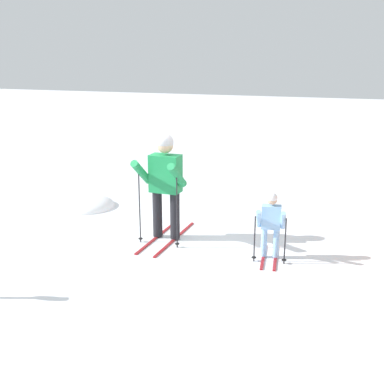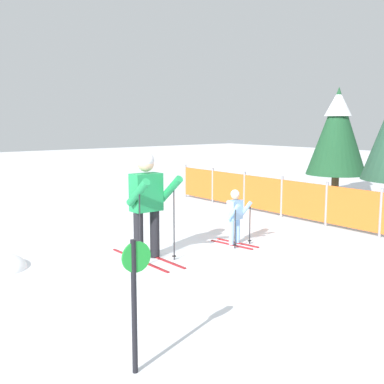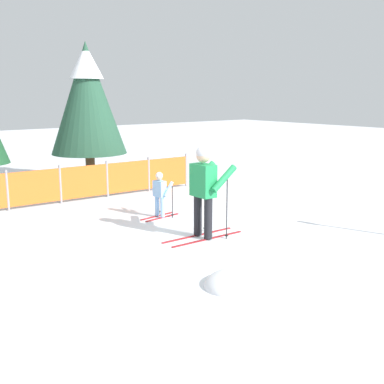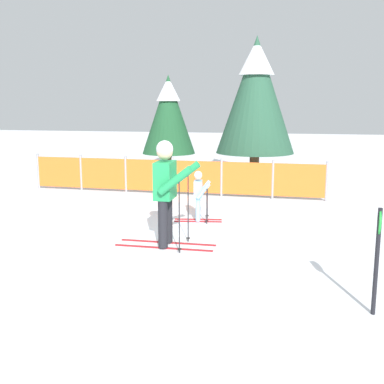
{
  "view_description": "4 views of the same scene",
  "coord_description": "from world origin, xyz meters",
  "px_view_note": "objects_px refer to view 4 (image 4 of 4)",
  "views": [
    {
      "loc": [
        6.89,
        3.01,
        2.95
      ],
      "look_at": [
        0.1,
        0.54,
        0.9
      ],
      "focal_mm": 45.0,
      "sensor_mm": 36.0,
      "label": 1
    },
    {
      "loc": [
        6.4,
        -4.23,
        2.26
      ],
      "look_at": [
        -0.24,
        1.11,
        1.0
      ],
      "focal_mm": 45.0,
      "sensor_mm": 36.0,
      "label": 2
    },
    {
      "loc": [
        -5.7,
        -6.84,
        2.72
      ],
      "look_at": [
        0.23,
        0.75,
        0.74
      ],
      "focal_mm": 45.0,
      "sensor_mm": 36.0,
      "label": 3
    },
    {
      "loc": [
        1.88,
        -7.51,
        2.38
      ],
      "look_at": [
        0.25,
        0.62,
        0.82
      ],
      "focal_mm": 45.0,
      "sensor_mm": 36.0,
      "label": 4
    }
  ],
  "objects_px": {
    "skier_child": "(199,192)",
    "conifer_near": "(256,93)",
    "safety_fence": "(173,176)",
    "conifer_far": "(168,113)",
    "trail_marker": "(377,249)",
    "skier_adult": "(167,184)"
  },
  "relations": [
    {
      "from": "skier_adult",
      "to": "conifer_far",
      "type": "distance_m",
      "value": 8.31
    },
    {
      "from": "trail_marker",
      "to": "skier_adult",
      "type": "bearing_deg",
      "value": 144.7
    },
    {
      "from": "skier_child",
      "to": "safety_fence",
      "type": "relative_size",
      "value": 0.13
    },
    {
      "from": "skier_child",
      "to": "conifer_near",
      "type": "distance_m",
      "value": 5.4
    },
    {
      "from": "trail_marker",
      "to": "conifer_near",
      "type": "bearing_deg",
      "value": 102.69
    },
    {
      "from": "skier_adult",
      "to": "skier_child",
      "type": "bearing_deg",
      "value": 84.1
    },
    {
      "from": "skier_child",
      "to": "conifer_near",
      "type": "bearing_deg",
      "value": 73.11
    },
    {
      "from": "skier_adult",
      "to": "trail_marker",
      "type": "xyz_separation_m",
      "value": [
        2.95,
        -2.09,
        -0.28
      ]
    },
    {
      "from": "skier_adult",
      "to": "skier_child",
      "type": "relative_size",
      "value": 1.72
    },
    {
      "from": "conifer_near",
      "to": "skier_adult",
      "type": "bearing_deg",
      "value": -98.11
    },
    {
      "from": "conifer_far",
      "to": "trail_marker",
      "type": "xyz_separation_m",
      "value": [
        4.92,
        -10.1,
        -1.24
      ]
    },
    {
      "from": "skier_adult",
      "to": "trail_marker",
      "type": "bearing_deg",
      "value": -34.68
    },
    {
      "from": "skier_adult",
      "to": "safety_fence",
      "type": "bearing_deg",
      "value": 103.08
    },
    {
      "from": "safety_fence",
      "to": "conifer_far",
      "type": "height_order",
      "value": "conifer_far"
    },
    {
      "from": "conifer_far",
      "to": "skier_child",
      "type": "bearing_deg",
      "value": -70.71
    },
    {
      "from": "safety_fence",
      "to": "trail_marker",
      "type": "bearing_deg",
      "value": -59.0
    },
    {
      "from": "conifer_near",
      "to": "trail_marker",
      "type": "height_order",
      "value": "conifer_near"
    },
    {
      "from": "conifer_far",
      "to": "skier_adult",
      "type": "bearing_deg",
      "value": -76.17
    },
    {
      "from": "safety_fence",
      "to": "conifer_far",
      "type": "distance_m",
      "value": 3.99
    },
    {
      "from": "skier_child",
      "to": "conifer_far",
      "type": "relative_size",
      "value": 0.31
    },
    {
      "from": "conifer_far",
      "to": "conifer_near",
      "type": "distance_m",
      "value": 3.26
    },
    {
      "from": "skier_adult",
      "to": "safety_fence",
      "type": "xyz_separation_m",
      "value": [
        -0.99,
        4.46,
        -0.57
      ]
    }
  ]
}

